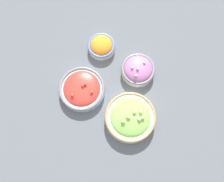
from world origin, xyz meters
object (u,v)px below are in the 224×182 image
Objects in this scene: bowl_red_onion at (138,70)px; bowl_lettuce at (130,117)px; bowl_cherry_tomatoes at (82,89)px; bowl_carrots at (101,46)px.

bowl_red_onion is 0.69× the size of bowl_lettuce.
bowl_cherry_tomatoes is 1.59× the size of bowl_carrots.
bowl_lettuce is 1.72× the size of bowl_carrots.
bowl_red_onion is 0.20m from bowl_carrots.
bowl_cherry_tomatoes is 0.93× the size of bowl_lettuce.
bowl_cherry_tomatoes is 0.21m from bowl_carrots.
bowl_carrots is at bearing -82.09° from bowl_cherry_tomatoes.
bowl_lettuce reaches higher than bowl_carrots.
bowl_lettuce is (-0.24, 0.00, 0.01)m from bowl_cherry_tomatoes.
bowl_lettuce is 0.34m from bowl_carrots.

